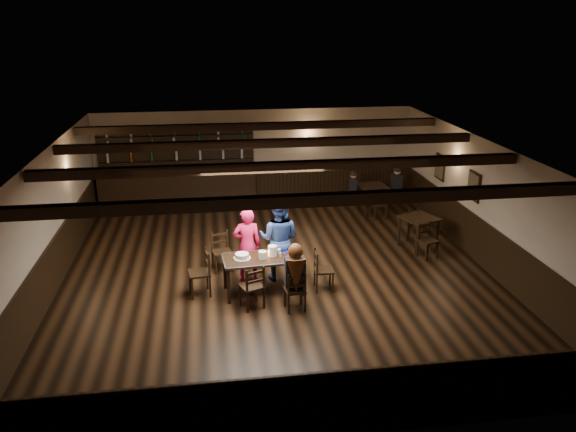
{
  "coord_description": "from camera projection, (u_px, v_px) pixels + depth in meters",
  "views": [
    {
      "loc": [
        -1.33,
        -10.74,
        5.15
      ],
      "look_at": [
        0.25,
        0.2,
        1.22
      ],
      "focal_mm": 35.0,
      "sensor_mm": 36.0,
      "label": 1
    }
  ],
  "objects": [
    {
      "name": "drink_glass",
      "position": [
        279.0,
        251.0,
        11.0
      ],
      "size": [
        0.07,
        0.07,
        0.11
      ],
      "primitive_type": "cylinder",
      "color": "silver",
      "rests_on": "dining_table"
    },
    {
      "name": "man_blue",
      "position": [
        279.0,
        239.0,
        11.4
      ],
      "size": [
        1.05,
        0.95,
        1.77
      ],
      "primitive_type": "imported",
      "rotation": [
        0.0,
        0.0,
        2.75
      ],
      "color": "navy",
      "rests_on": "ground"
    },
    {
      "name": "ground",
      "position": [
        278.0,
        274.0,
        11.92
      ],
      "size": [
        10.0,
        10.0,
        0.0
      ],
      "primitive_type": "plane",
      "color": "black",
      "rests_on": "ground"
    },
    {
      "name": "menu_blue",
      "position": [
        290.0,
        251.0,
        11.13
      ],
      "size": [
        0.32,
        0.24,
        0.0
      ],
      "primitive_type": "cube",
      "rotation": [
        0.0,
        0.0,
        -0.1
      ],
      "color": "#0D1243",
      "rests_on": "dining_table"
    },
    {
      "name": "chair_end_left",
      "position": [
        203.0,
        269.0,
        10.88
      ],
      "size": [
        0.46,
        0.48,
        0.91
      ],
      "color": "black",
      "rests_on": "ground"
    },
    {
      "name": "chair_far_pushed",
      "position": [
        221.0,
        248.0,
        11.97
      ],
      "size": [
        0.47,
        0.46,
        0.86
      ],
      "color": "black",
      "rests_on": "ground"
    },
    {
      "name": "back_table_a",
      "position": [
        419.0,
        222.0,
        13.07
      ],
      "size": [
        0.97,
        0.97,
        0.75
      ],
      "color": "black",
      "rests_on": "ground"
    },
    {
      "name": "bar_counter",
      "position": [
        178.0,
        183.0,
        15.78
      ],
      "size": [
        4.5,
        0.7,
        2.2
      ],
      "color": "black",
      "rests_on": "ground"
    },
    {
      "name": "room_shell",
      "position": [
        278.0,
        195.0,
        11.37
      ],
      "size": [
        9.02,
        10.02,
        2.71
      ],
      "color": "beige",
      "rests_on": "ground"
    },
    {
      "name": "chair_near_left",
      "position": [
        253.0,
        284.0,
        10.33
      ],
      "size": [
        0.51,
        0.5,
        0.86
      ],
      "color": "black",
      "rests_on": "ground"
    },
    {
      "name": "plate_stack_b",
      "position": [
        272.0,
        251.0,
        10.91
      ],
      "size": [
        0.18,
        0.18,
        0.21
      ],
      "primitive_type": "cylinder",
      "color": "white",
      "rests_on": "dining_table"
    },
    {
      "name": "dining_table",
      "position": [
        263.0,
        261.0,
        10.9
      ],
      "size": [
        1.6,
        0.88,
        0.75
      ],
      "color": "black",
      "rests_on": "ground"
    },
    {
      "name": "tea_light",
      "position": [
        265.0,
        255.0,
        10.93
      ],
      "size": [
        0.05,
        0.05,
        0.06
      ],
      "color": "#A5A8AD",
      "rests_on": "dining_table"
    },
    {
      "name": "bg_patron_right",
      "position": [
        397.0,
        180.0,
        15.67
      ],
      "size": [
        0.24,
        0.38,
        0.77
      ],
      "color": "black",
      "rests_on": "ground"
    },
    {
      "name": "plate_stack_a",
      "position": [
        263.0,
        255.0,
        10.79
      ],
      "size": [
        0.16,
        0.16,
        0.15
      ],
      "primitive_type": "cylinder",
      "color": "white",
      "rests_on": "dining_table"
    },
    {
      "name": "seated_person",
      "position": [
        295.0,
        267.0,
        10.17
      ],
      "size": [
        0.37,
        0.55,
        0.89
      ],
      "color": "black",
      "rests_on": "ground"
    },
    {
      "name": "cake",
      "position": [
        242.0,
        256.0,
        10.8
      ],
      "size": [
        0.33,
        0.33,
        0.1
      ],
      "color": "white",
      "rests_on": "dining_table"
    },
    {
      "name": "chair_end_right",
      "position": [
        320.0,
        267.0,
        11.08
      ],
      "size": [
        0.39,
        0.41,
        0.83
      ],
      "color": "black",
      "rests_on": "ground"
    },
    {
      "name": "chair_near_right",
      "position": [
        296.0,
        288.0,
        10.26
      ],
      "size": [
        0.4,
        0.38,
        0.78
      ],
      "color": "black",
      "rests_on": "ground"
    },
    {
      "name": "salt_shaker",
      "position": [
        281.0,
        255.0,
        10.89
      ],
      "size": [
        0.03,
        0.03,
        0.08
      ],
      "primitive_type": "cylinder",
      "color": "silver",
      "rests_on": "dining_table"
    },
    {
      "name": "back_table_b",
      "position": [
        372.0,
        189.0,
        15.53
      ],
      "size": [
        0.82,
        0.82,
        0.75
      ],
      "color": "black",
      "rests_on": "ground"
    },
    {
      "name": "bg_patron_left",
      "position": [
        353.0,
        183.0,
        15.52
      ],
      "size": [
        0.26,
        0.36,
        0.69
      ],
      "color": "black",
      "rests_on": "ground"
    },
    {
      "name": "woman_pink",
      "position": [
        247.0,
        245.0,
        11.37
      ],
      "size": [
        0.58,
        0.38,
        1.56
      ],
      "primitive_type": "imported",
      "rotation": [
        0.0,
        0.0,
        3.16
      ],
      "color": "#E4165D",
      "rests_on": "ground"
    },
    {
      "name": "pepper_shaker",
      "position": [
        285.0,
        256.0,
        10.82
      ],
      "size": [
        0.04,
        0.04,
        0.09
      ],
      "primitive_type": "cylinder",
      "color": "#A5A8AD",
      "rests_on": "dining_table"
    },
    {
      "name": "menu_red",
      "position": [
        291.0,
        257.0,
        10.88
      ],
      "size": [
        0.34,
        0.31,
        0.0
      ],
      "primitive_type": "cube",
      "rotation": [
        0.0,
        0.0,
        0.52
      ],
      "color": "maroon",
      "rests_on": "dining_table"
    }
  ]
}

